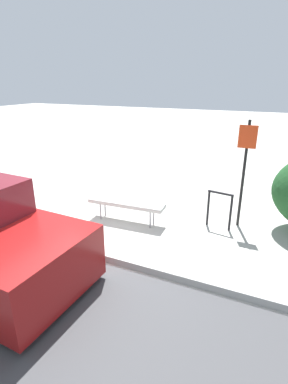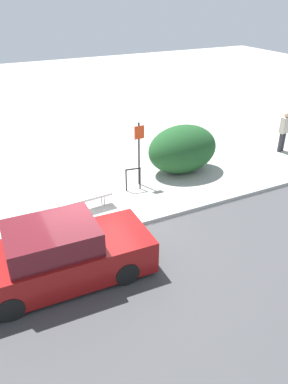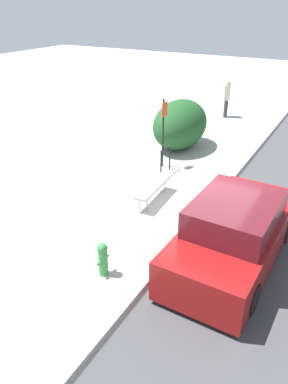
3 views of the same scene
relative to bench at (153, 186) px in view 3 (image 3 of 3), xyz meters
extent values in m
plane|color=#ADAAA3|center=(-0.24, -1.52, -0.44)|extent=(60.00, 60.00, 0.00)
cube|color=#A8A8A3|center=(-0.24, -1.52, -0.38)|extent=(60.00, 0.20, 0.13)
cylinder|color=#99999E|center=(-0.60, -0.15, -0.24)|extent=(0.04, 0.04, 0.41)
cylinder|color=#99999E|center=(0.62, -0.07, -0.24)|extent=(0.04, 0.04, 0.41)
cylinder|color=#99999E|center=(-0.62, 0.07, -0.24)|extent=(0.04, 0.04, 0.41)
cylinder|color=#99999E|center=(0.60, 0.15, -0.24)|extent=(0.04, 0.04, 0.41)
cube|color=#B2B2AD|center=(0.00, 0.00, 0.01)|extent=(1.77, 0.51, 0.08)
cylinder|color=black|center=(1.70, 0.62, -0.04)|extent=(0.05, 0.05, 0.80)
cylinder|color=black|center=(2.19, 0.55, -0.04)|extent=(0.05, 0.05, 0.80)
cylinder|color=black|center=(1.95, 0.58, 0.36)|extent=(0.55, 0.13, 0.05)
cylinder|color=black|center=(2.32, 0.89, 0.71)|extent=(0.06, 0.06, 2.30)
cube|color=red|center=(2.32, 0.85, 1.53)|extent=(0.36, 0.02, 0.46)
cylinder|color=#338C3F|center=(-3.32, -0.62, -0.14)|extent=(0.20, 0.20, 0.60)
sphere|color=#338C3F|center=(-3.32, -0.62, 0.21)|extent=(0.22, 0.22, 0.22)
cylinder|color=#338C3F|center=(-3.46, -0.62, -0.08)|extent=(0.08, 0.07, 0.07)
cylinder|color=#338C3F|center=(-3.18, -0.62, -0.08)|extent=(0.08, 0.07, 0.07)
ellipsoid|color=#1E4C23|center=(4.26, 1.14, 0.46)|extent=(2.75, 1.82, 1.82)
cylinder|color=#333338|center=(9.08, 0.94, -0.03)|extent=(0.16, 0.16, 0.83)
cylinder|color=#333338|center=(9.25, 0.97, -0.03)|extent=(0.16, 0.16, 0.83)
cube|color=#B7AD99|center=(9.16, 0.96, 0.73)|extent=(0.43, 0.28, 0.68)
sphere|color=beige|center=(9.16, 0.96, 1.19)|extent=(0.23, 0.23, 0.23)
cylinder|color=black|center=(-0.14, -2.03, -0.14)|extent=(0.61, 0.20, 0.60)
cylinder|color=black|center=(-0.19, -3.64, -0.14)|extent=(0.61, 0.20, 0.60)
cylinder|color=black|center=(-2.80, -1.95, -0.14)|extent=(0.61, 0.20, 0.60)
cylinder|color=black|center=(-2.84, -3.56, -0.14)|extent=(0.61, 0.20, 0.60)
cube|color=maroon|center=(-1.49, -2.79, 0.09)|extent=(4.34, 1.88, 0.85)
cube|color=#59171F|center=(-1.66, -2.79, 0.80)|extent=(2.11, 1.63, 0.60)
camera|label=1|loc=(2.97, -5.43, 2.57)|focal=28.00mm
camera|label=2|loc=(-2.87, -9.95, 5.80)|focal=35.00mm
camera|label=3|loc=(-8.26, -4.38, 4.69)|focal=35.00mm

